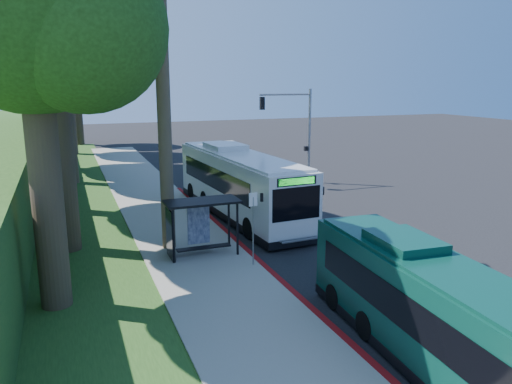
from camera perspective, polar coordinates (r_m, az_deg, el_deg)
name	(u,v)px	position (r m, az deg, el deg)	size (l,w,h in m)	color
ground	(313,223)	(27.43, 6.53, -3.52)	(140.00, 140.00, 0.00)	black
sidewalk	(181,237)	(24.99, -8.53, -5.06)	(4.50, 70.00, 0.12)	gray
red_curb	(254,257)	(21.97, -0.27, -7.41)	(0.25, 30.00, 0.13)	maroon
grass_verge	(58,222)	(29.28, -21.71, -3.25)	(8.00, 70.00, 0.06)	#234719
bus_shelter	(196,217)	(21.83, -6.90, -2.84)	(3.20, 1.51, 2.55)	black
stop_sign_pole	(253,219)	(20.32, -0.33, -3.11)	(0.35, 0.06, 3.17)	gray
traffic_signal_pole	(297,124)	(37.12, 4.73, 7.71)	(4.10, 0.30, 7.00)	gray
tree_2	(62,39)	(39.37, -21.30, 16.02)	(8.82, 8.40, 15.12)	#382B1E
tree_3	(34,26)	(47.48, -24.01, 16.91)	(10.08, 9.60, 17.28)	#382B1E
tree_4	(67,58)	(55.31, -20.81, 14.07)	(8.40, 8.00, 14.14)	#382B1E
tree_5	(75,68)	(63.31, -19.95, 13.17)	(7.35, 7.00, 12.86)	#382B1E
tree_6	(33,9)	(17.40, -24.17, 18.54)	(7.56, 7.20, 13.74)	#382B1E
white_bus	(239,183)	(28.39, -1.97, 1.08)	(3.64, 13.25, 3.91)	silver
teal_bus	(437,313)	(14.49, 19.97, -12.86)	(2.93, 10.78, 3.18)	#0A372D
pickup	(281,176)	(36.17, 2.90, 1.86)	(2.76, 5.98, 1.66)	silver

